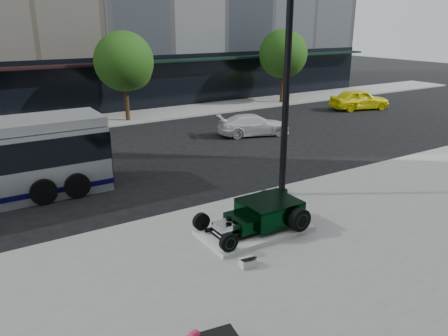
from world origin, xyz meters
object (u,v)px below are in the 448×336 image
yellow_taxi (360,99)px  white_sedan (254,125)px  lamppost (286,97)px  hot_rod (264,213)px

yellow_taxi → white_sedan: bearing=117.4°
white_sedan → yellow_taxi: (11.41, 2.24, 0.15)m
lamppost → white_sedan: size_ratio=1.90×
white_sedan → lamppost: bearing=168.5°
lamppost → yellow_taxi: size_ratio=1.79×
white_sedan → yellow_taxi: bearing=-61.2°
lamppost → yellow_taxi: bearing=33.5°
lamppost → yellow_taxi: (16.10, 10.64, -3.04)m
hot_rod → lamppost: (2.36, 2.00, 3.10)m
lamppost → white_sedan: lamppost is taller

